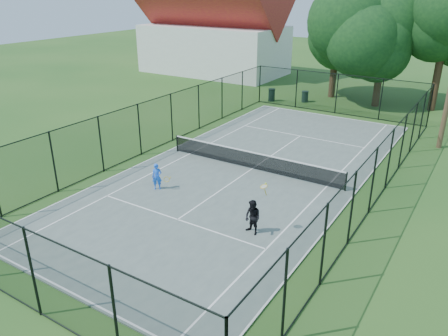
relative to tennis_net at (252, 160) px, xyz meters
The scene contains 12 objects.
ground 0.58m from the tennis_net, ahead, with size 120.00×120.00×0.00m, color #22501B.
tennis_court 0.55m from the tennis_net, ahead, with size 11.00×24.00×0.06m, color #53625D.
tennis_net is the anchor object (origin of this frame).
fence 0.92m from the tennis_net, ahead, with size 13.10×26.10×3.00m.
tree_near_left 18.67m from the tennis_net, 96.48° to the left, with size 6.56×6.56×8.55m.
tree_near_mid 17.45m from the tennis_net, 83.18° to the left, with size 5.80×5.80×7.59m.
tree_near_right 19.63m from the tennis_net, 71.39° to the left, with size 6.66×6.66×9.19m.
building 28.14m from the tennis_net, 127.69° to the left, with size 15.30×8.15×11.87m.
trash_bin_left 15.00m from the tennis_net, 112.70° to the left, with size 0.58×0.58×1.03m.
trash_bin_right 15.38m from the tennis_net, 102.38° to the left, with size 0.58×0.58×0.91m.
player_blue 5.27m from the tennis_net, 119.85° to the right, with size 0.86×0.52×1.27m.
player_black 6.50m from the tennis_net, 61.11° to the right, with size 0.81×0.84×2.14m.
Camera 1 is at (10.09, -18.76, 9.06)m, focal length 35.00 mm.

